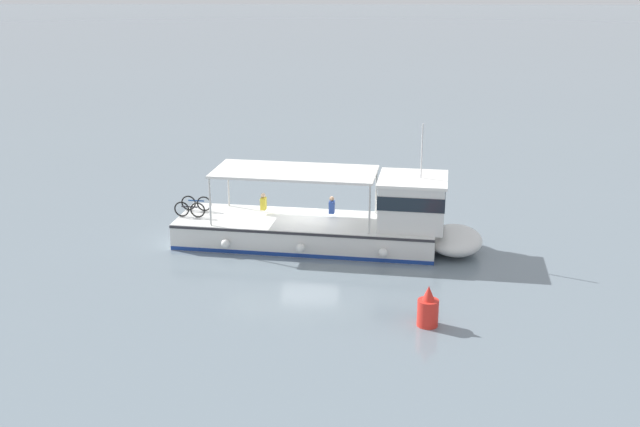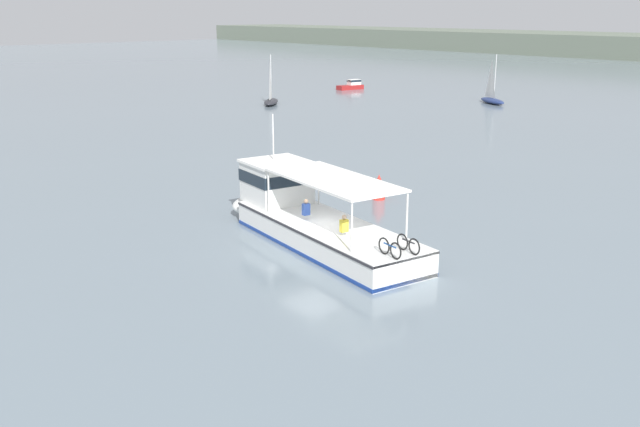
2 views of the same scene
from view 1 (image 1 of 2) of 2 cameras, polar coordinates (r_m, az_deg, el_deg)
ground_plane at (r=33.49m, az=-0.77°, el=-1.91°), size 400.00×400.00×0.00m
ferry_main at (r=32.35m, az=1.78°, el=-0.74°), size 13.03×4.86×5.32m
channel_buoy at (r=25.80m, az=7.90°, el=-6.98°), size 0.70×0.70×1.40m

